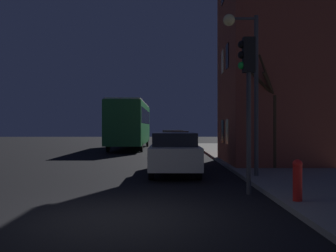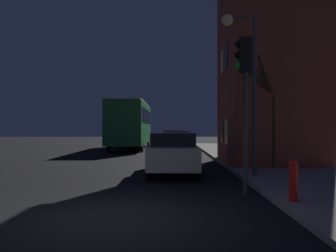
# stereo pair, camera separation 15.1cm
# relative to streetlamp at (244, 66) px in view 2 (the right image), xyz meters

# --- Properties ---
(ground_plane) EXTENTS (120.00, 120.00, 0.00)m
(ground_plane) POSITION_rel_streetlamp_xyz_m (-3.72, -5.09, -3.77)
(ground_plane) COLOR black
(brick_building) EXTENTS (4.21, 5.66, 9.02)m
(brick_building) POSITION_rel_streetlamp_xyz_m (2.06, 5.00, 0.89)
(brick_building) COLOR brown
(brick_building) RESTS_ON sidewalk
(streetlamp) EXTENTS (1.17, 0.39, 5.35)m
(streetlamp) POSITION_rel_streetlamp_xyz_m (0.00, 0.00, 0.00)
(streetlamp) COLOR #38383A
(streetlamp) RESTS_ON sidewalk
(traffic_light) EXTENTS (0.43, 0.24, 4.04)m
(traffic_light) POSITION_rel_streetlamp_xyz_m (-0.54, -2.75, -0.86)
(traffic_light) COLOR #38383A
(traffic_light) RESTS_ON ground
(bare_tree) EXTENTS (1.29, 0.82, 4.38)m
(bare_tree) POSITION_rel_streetlamp_xyz_m (1.51, 2.34, -1.78)
(bare_tree) COLOR #382819
(bare_tree) RESTS_ON sidewalk
(bus) EXTENTS (2.52, 11.24, 3.66)m
(bus) POSITION_rel_streetlamp_xyz_m (-5.59, 17.25, -1.59)
(bus) COLOR #1E6B33
(bus) RESTS_ON ground
(car_near_lane) EXTENTS (1.73, 4.67, 1.52)m
(car_near_lane) POSITION_rel_streetlamp_xyz_m (-2.35, 1.40, -2.96)
(car_near_lane) COLOR beige
(car_near_lane) RESTS_ON ground
(car_mid_lane) EXTENTS (1.72, 3.81, 1.50)m
(car_mid_lane) POSITION_rel_streetlamp_xyz_m (-2.10, 11.20, -2.99)
(car_mid_lane) COLOR #B21E19
(car_mid_lane) RESTS_ON ground
(car_far_lane) EXTENTS (1.85, 4.48, 1.50)m
(car_far_lane) POSITION_rel_streetlamp_xyz_m (-2.20, 18.04, -2.98)
(car_far_lane) COLOR olive
(car_far_lane) RESTS_ON ground
(fire_hydrant) EXTENTS (0.21, 0.21, 0.91)m
(fire_hydrant) POSITION_rel_streetlamp_xyz_m (0.23, -4.25, -3.17)
(fire_hydrant) COLOR red
(fire_hydrant) RESTS_ON sidewalk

